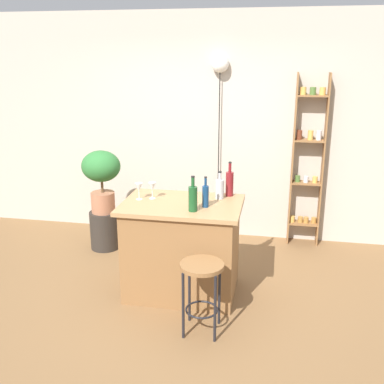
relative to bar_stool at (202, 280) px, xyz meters
The scene contains 14 objects.
ground 0.66m from the bar_stool, 132.02° to the left, with size 12.00×12.00×0.00m, color brown.
back_wall 2.48m from the bar_stool, 97.58° to the left, with size 6.40×0.10×2.80m, color #BCB2A3.
kitchen_counter 0.71m from the bar_stool, 115.51° to the left, with size 1.14×0.79×0.94m.
bar_stool is the anchor object (origin of this frame).
spice_shelf 2.39m from the bar_stool, 66.54° to the left, with size 0.37×0.18×2.09m.
plant_stool 2.12m from the bar_stool, 134.03° to the left, with size 0.35×0.35×0.47m, color #2D2823.
potted_plant 2.15m from the bar_stool, 134.03° to the left, with size 0.46×0.41×0.75m.
bottle_olive_oil 0.80m from the bar_stool, 96.73° to the left, with size 0.06×0.06×0.29m.
bottle_soda_blue 1.13m from the bar_stool, 83.32° to the left, with size 0.08×0.08×0.35m.
bottle_wine_red 0.74m from the bar_stool, 110.17° to the left, with size 0.08×0.08×0.33m.
bottle_spirits_clear 1.01m from the bar_stool, 88.12° to the left, with size 0.08×0.08×0.27m.
wine_glass_left 1.15m from the bar_stool, 137.76° to the left, with size 0.07×0.07×0.16m.
wine_glass_center 1.11m from the bar_stool, 130.66° to the left, with size 0.07×0.07×0.16m.
pendant_globe_light 2.74m from the bar_stool, 94.27° to the left, with size 0.21×0.21×2.28m.
Camera 1 is at (0.87, -3.71, 2.30)m, focal length 42.55 mm.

